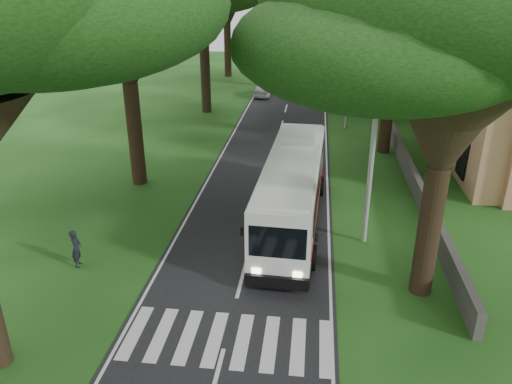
{
  "coord_description": "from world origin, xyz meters",
  "views": [
    {
      "loc": [
        2.78,
        -16.12,
        12.13
      ],
      "look_at": [
        0.09,
        6.39,
        2.2
      ],
      "focal_mm": 35.0,
      "sensor_mm": 36.0,
      "label": 1
    }
  ],
  "objects_px": {
    "coach_bus": "(293,188)",
    "distant_car_b": "(286,67)",
    "distant_car_a": "(264,89)",
    "pole_mid": "(349,79)",
    "pedestrian": "(76,248)",
    "distant_car_c": "(319,53)",
    "pole_far": "(340,47)",
    "pole_near": "(371,162)"
  },
  "relations": [
    {
      "from": "coach_bus",
      "to": "distant_car_a",
      "type": "bearing_deg",
      "value": 101.37
    },
    {
      "from": "pole_far",
      "to": "distant_car_c",
      "type": "bearing_deg",
      "value": 97.56
    },
    {
      "from": "pole_mid",
      "to": "distant_car_a",
      "type": "height_order",
      "value": "pole_mid"
    },
    {
      "from": "pole_far",
      "to": "distant_car_b",
      "type": "xyz_separation_m",
      "value": [
        -6.75,
        5.59,
        -3.51
      ]
    },
    {
      "from": "pole_mid",
      "to": "distant_car_a",
      "type": "bearing_deg",
      "value": 126.61
    },
    {
      "from": "distant_car_b",
      "to": "pedestrian",
      "type": "distance_m",
      "value": 49.8
    },
    {
      "from": "pole_far",
      "to": "pole_mid",
      "type": "bearing_deg",
      "value": -90.0
    },
    {
      "from": "pole_near",
      "to": "distant_car_c",
      "type": "height_order",
      "value": "pole_near"
    },
    {
      "from": "distant_car_a",
      "to": "pedestrian",
      "type": "relative_size",
      "value": 2.46
    },
    {
      "from": "pole_far",
      "to": "pedestrian",
      "type": "bearing_deg",
      "value": -106.54
    },
    {
      "from": "pole_near",
      "to": "distant_car_a",
      "type": "height_order",
      "value": "pole_near"
    },
    {
      "from": "pole_mid",
      "to": "pole_near",
      "type": "bearing_deg",
      "value": -90.0
    },
    {
      "from": "pole_mid",
      "to": "distant_car_b",
      "type": "relative_size",
      "value": 2.06
    },
    {
      "from": "pole_mid",
      "to": "coach_bus",
      "type": "relative_size",
      "value": 0.62
    },
    {
      "from": "pole_near",
      "to": "distant_car_b",
      "type": "distance_m",
      "value": 46.22
    },
    {
      "from": "coach_bus",
      "to": "distant_car_a",
      "type": "relative_size",
      "value": 2.93
    },
    {
      "from": "pole_near",
      "to": "coach_bus",
      "type": "xyz_separation_m",
      "value": [
        -3.65,
        1.5,
        -2.16
      ]
    },
    {
      "from": "distant_car_b",
      "to": "distant_car_c",
      "type": "distance_m",
      "value": 13.92
    },
    {
      "from": "pole_far",
      "to": "distant_car_a",
      "type": "bearing_deg",
      "value": -132.89
    },
    {
      "from": "pole_mid",
      "to": "pedestrian",
      "type": "distance_m",
      "value": 27.34
    },
    {
      "from": "distant_car_b",
      "to": "pole_near",
      "type": "bearing_deg",
      "value": -92.23
    },
    {
      "from": "distant_car_a",
      "to": "pedestrian",
      "type": "distance_m",
      "value": 35.25
    },
    {
      "from": "pole_far",
      "to": "distant_car_c",
      "type": "distance_m",
      "value": 19.32
    },
    {
      "from": "pole_mid",
      "to": "distant_car_b",
      "type": "xyz_separation_m",
      "value": [
        -6.75,
        25.59,
        -3.51
      ]
    },
    {
      "from": "pole_near",
      "to": "distant_car_b",
      "type": "relative_size",
      "value": 2.06
    },
    {
      "from": "pole_mid",
      "to": "coach_bus",
      "type": "xyz_separation_m",
      "value": [
        -3.65,
        -18.5,
        -2.16
      ]
    },
    {
      "from": "pole_near",
      "to": "pole_far",
      "type": "relative_size",
      "value": 1.0
    },
    {
      "from": "pole_mid",
      "to": "pole_far",
      "type": "bearing_deg",
      "value": 90.0
    },
    {
      "from": "pole_mid",
      "to": "pedestrian",
      "type": "relative_size",
      "value": 4.5
    },
    {
      "from": "pole_far",
      "to": "distant_car_a",
      "type": "height_order",
      "value": "pole_far"
    },
    {
      "from": "pole_near",
      "to": "pole_mid",
      "type": "distance_m",
      "value": 20.0
    },
    {
      "from": "coach_bus",
      "to": "distant_car_c",
      "type": "distance_m",
      "value": 57.37
    },
    {
      "from": "distant_car_a",
      "to": "pole_mid",
      "type": "bearing_deg",
      "value": 129.63
    },
    {
      "from": "pole_far",
      "to": "pedestrian",
      "type": "height_order",
      "value": "pole_far"
    },
    {
      "from": "pole_near",
      "to": "coach_bus",
      "type": "distance_m",
      "value": 4.5
    },
    {
      "from": "pole_far",
      "to": "distant_car_c",
      "type": "xyz_separation_m",
      "value": [
        -2.5,
        18.85,
        -3.43
      ]
    },
    {
      "from": "distant_car_a",
      "to": "coach_bus",
      "type": "bearing_deg",
      "value": 101.86
    },
    {
      "from": "coach_bus",
      "to": "distant_car_b",
      "type": "xyz_separation_m",
      "value": [
        -3.1,
        44.08,
        -1.35
      ]
    },
    {
      "from": "coach_bus",
      "to": "distant_car_b",
      "type": "relative_size",
      "value": 3.31
    },
    {
      "from": "distant_car_b",
      "to": "pedestrian",
      "type": "height_order",
      "value": "pedestrian"
    },
    {
      "from": "pole_far",
      "to": "coach_bus",
      "type": "xyz_separation_m",
      "value": [
        -3.65,
        -38.5,
        -2.16
      ]
    },
    {
      "from": "pole_mid",
      "to": "distant_car_c",
      "type": "distance_m",
      "value": 39.08
    }
  ]
}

